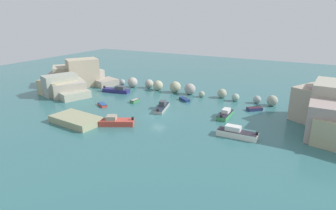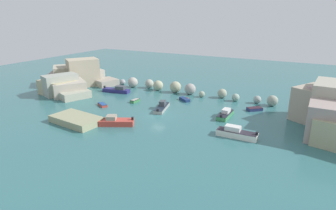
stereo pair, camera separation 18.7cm
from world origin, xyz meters
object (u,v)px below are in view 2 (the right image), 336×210
object	(u,v)px
moored_boat_5	(255,109)
moored_boat_8	(185,99)
moored_boat_6	(162,107)
moored_boat_4	(116,122)
moored_boat_0	(225,114)
stone_dock	(76,120)
channel_buoy	(188,98)
moored_boat_2	(117,90)
moored_boat_3	(102,105)
moored_boat_7	(135,101)
moored_boat_1	(236,133)

from	to	relation	value
moored_boat_5	moored_boat_8	xyz separation A→B (m)	(-15.44, -0.54, -0.02)
moored_boat_6	moored_boat_5	bearing A→B (deg)	-78.10
moored_boat_4	moored_boat_0	bearing A→B (deg)	-167.38
moored_boat_6	moored_boat_0	bearing A→B (deg)	-96.07
stone_dock	moored_boat_6	xyz separation A→B (m)	(9.93, 13.84, -0.11)
channel_buoy	moored_boat_6	size ratio (longest dim) A/B	0.07
moored_boat_0	moored_boat_2	size ratio (longest dim) A/B	0.78
moored_boat_3	moored_boat_6	xyz separation A→B (m)	(12.35, 3.96, 0.24)
moored_boat_5	moored_boat_7	size ratio (longest dim) A/B	1.34
moored_boat_3	moored_boat_4	world-z (taller)	moored_boat_4
moored_boat_1	moored_boat_8	xyz separation A→B (m)	(-15.60, 14.12, -0.38)
stone_dock	moored_boat_2	bearing A→B (deg)	107.74
channel_buoy	moored_boat_3	xyz separation A→B (m)	(-14.07, -12.92, 0.04)
moored_boat_6	moored_boat_8	world-z (taller)	moored_boat_6
channel_buoy	moored_boat_5	world-z (taller)	moored_boat_5
moored_boat_2	moored_boat_5	size ratio (longest dim) A/B	2.20
channel_buoy	moored_boat_4	distance (m)	20.77
stone_dock	moored_boat_8	xyz separation A→B (m)	(11.48, 21.59, -0.32)
moored_boat_2	moored_boat_7	size ratio (longest dim) A/B	2.96
moored_boat_6	channel_buoy	bearing A→B (deg)	-25.01
moored_boat_4	moored_boat_3	bearing A→B (deg)	-64.90
moored_boat_5	moored_boat_2	bearing A→B (deg)	142.54
moored_boat_2	moored_boat_5	distance (m)	33.42
moored_boat_4	stone_dock	bearing A→B (deg)	-6.31
moored_boat_4	moored_boat_6	xyz separation A→B (m)	(3.03, 11.26, -0.12)
moored_boat_2	moored_boat_7	bearing A→B (deg)	-37.80
moored_boat_6	moored_boat_3	bearing A→B (deg)	93.69
stone_dock	moored_boat_7	size ratio (longest dim) A/B	3.87
moored_boat_8	moored_boat_1	bearing A→B (deg)	-6.79
moored_boat_2	moored_boat_1	bearing A→B (deg)	-29.82
moored_boat_1	moored_boat_4	distance (m)	20.77
moored_boat_3	moored_boat_8	xyz separation A→B (m)	(13.89, 11.71, 0.03)
moored_boat_2	moored_boat_5	bearing A→B (deg)	-5.72
moored_boat_0	channel_buoy	bearing A→B (deg)	57.87
stone_dock	moored_boat_7	bearing A→B (deg)	82.02
moored_boat_0	moored_boat_2	world-z (taller)	moored_boat_2
stone_dock	moored_boat_3	bearing A→B (deg)	103.72
moored_boat_5	moored_boat_4	bearing A→B (deg)	-176.53
moored_boat_7	moored_boat_8	size ratio (longest dim) A/B	0.74
moored_boat_7	moored_boat_5	bearing A→B (deg)	108.68
channel_buoy	moored_boat_2	distance (m)	18.30
moored_boat_4	moored_boat_7	size ratio (longest dim) A/B	2.64
moored_boat_5	moored_boat_7	distance (m)	25.64
moored_boat_5	moored_boat_1	bearing A→B (deg)	-130.20
moored_boat_0	moored_boat_3	xyz separation A→B (m)	(-25.21, -5.78, -0.28)
moored_boat_4	moored_boat_5	bearing A→B (deg)	-162.50
moored_boat_2	moored_boat_4	xyz separation A→B (m)	(13.35, -17.57, 0.01)
channel_buoy	moored_boat_8	bearing A→B (deg)	-98.54
moored_boat_1	moored_boat_8	bearing A→B (deg)	-42.70
moored_boat_7	moored_boat_3	bearing A→B (deg)	-35.86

